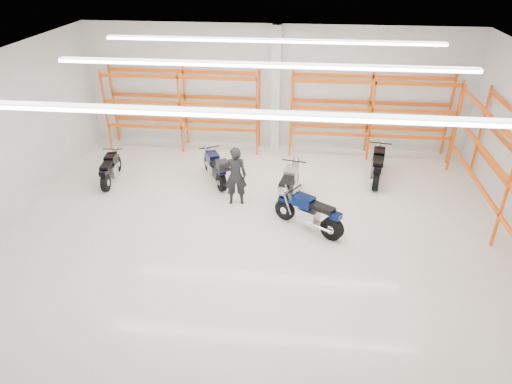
# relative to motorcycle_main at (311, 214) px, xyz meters

# --- Properties ---
(ground) EXTENTS (14.00, 14.00, 0.00)m
(ground) POSITION_rel_motorcycle_main_xyz_m (-1.39, -0.23, -0.50)
(ground) COLOR silver
(ground) RESTS_ON ground
(room_shell) EXTENTS (14.02, 12.02, 4.51)m
(room_shell) POSITION_rel_motorcycle_main_xyz_m (-1.39, -0.20, 2.78)
(room_shell) COLOR silver
(room_shell) RESTS_ON ground
(motorcycle_main) EXTENTS (1.90, 1.32, 1.07)m
(motorcycle_main) POSITION_rel_motorcycle_main_xyz_m (0.00, 0.00, 0.00)
(motorcycle_main) COLOR black
(motorcycle_main) RESTS_ON ground
(motorcycle_back_a) EXTENTS (0.65, 1.95, 0.96)m
(motorcycle_back_a) POSITION_rel_motorcycle_main_xyz_m (-6.51, 2.14, -0.05)
(motorcycle_back_a) COLOR black
(motorcycle_back_a) RESTS_ON ground
(motorcycle_back_b) EXTENTS (1.20, 1.99, 1.10)m
(motorcycle_back_b) POSITION_rel_motorcycle_main_xyz_m (-3.07, 2.46, 0.03)
(motorcycle_back_b) COLOR black
(motorcycle_back_b) RESTS_ON ground
(motorcycle_back_c) EXTENTS (0.84, 2.22, 1.10)m
(motorcycle_back_c) POSITION_rel_motorcycle_main_xyz_m (-0.68, 1.49, 0.01)
(motorcycle_back_c) COLOR black
(motorcycle_back_c) RESTS_ON ground
(motorcycle_back_d) EXTENTS (0.80, 2.22, 1.09)m
(motorcycle_back_d) POSITION_rel_motorcycle_main_xyz_m (2.14, 3.22, 0.01)
(motorcycle_back_d) COLOR black
(motorcycle_back_d) RESTS_ON ground
(standing_man) EXTENTS (0.73, 0.55, 1.83)m
(standing_man) POSITION_rel_motorcycle_main_xyz_m (-2.24, 1.24, 0.41)
(standing_man) COLOR black
(standing_man) RESTS_ON ground
(structural_column) EXTENTS (0.32, 0.32, 4.50)m
(structural_column) POSITION_rel_motorcycle_main_xyz_m (-1.39, 5.59, 1.75)
(structural_column) COLOR white
(structural_column) RESTS_ON ground
(pallet_racking_back_left) EXTENTS (5.67, 0.87, 3.00)m
(pallet_racking_back_left) POSITION_rel_motorcycle_main_xyz_m (-4.79, 5.25, 1.29)
(pallet_racking_back_left) COLOR #FD4E09
(pallet_racking_back_left) RESTS_ON ground
(pallet_racking_back_right) EXTENTS (5.67, 0.87, 3.00)m
(pallet_racking_back_right) POSITION_rel_motorcycle_main_xyz_m (2.01, 5.25, 1.29)
(pallet_racking_back_right) COLOR #FD4E09
(pallet_racking_back_right) RESTS_ON ground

